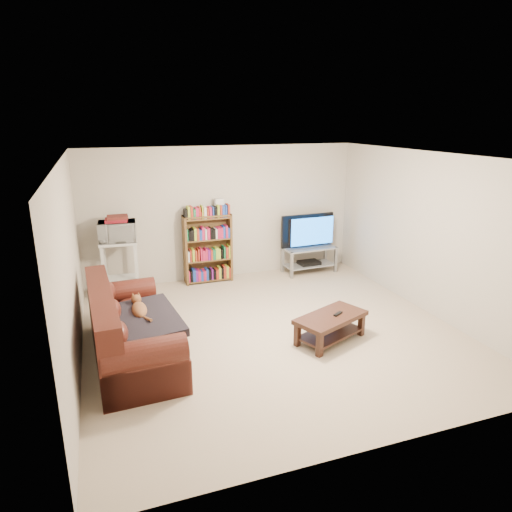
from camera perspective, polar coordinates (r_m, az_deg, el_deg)
name	(u,v)px	position (r m, az deg, el deg)	size (l,w,h in m)	color
floor	(272,332)	(6.46, 2.04, -9.42)	(5.00, 5.00, 0.00)	#C7B194
ceiling	(274,157)	(5.81, 2.29, 12.32)	(5.00, 5.00, 0.00)	white
wall_back	(223,213)	(8.33, -4.13, 5.36)	(5.00, 5.00, 0.00)	beige
wall_front	(383,328)	(3.95, 15.61, -8.68)	(5.00, 5.00, 0.00)	beige
wall_left	(70,269)	(5.65, -22.20, -1.51)	(5.00, 5.00, 0.00)	beige
wall_right	(429,234)	(7.29, 20.81, 2.60)	(5.00, 5.00, 0.00)	beige
sofa	(126,335)	(5.87, -15.90, -9.43)	(1.03, 2.18, 0.92)	#451912
blanket	(142,321)	(5.67, -14.04, -7.85)	(0.83, 1.07, 0.10)	black
cat	(139,310)	(5.82, -14.37, -6.55)	(0.23, 0.58, 0.18)	brown
coffee_table	(330,323)	(6.20, 9.29, -8.27)	(1.11, 0.84, 0.36)	#331A12
remote	(338,314)	(6.19, 10.20, -7.12)	(0.16, 0.05, 0.02)	black
tv_stand	(309,255)	(8.79, 6.67, 0.10)	(1.02, 0.50, 0.50)	#999EA3
television	(310,231)	(8.66, 6.78, 3.09)	(1.08, 0.14, 0.62)	black
dvd_player	(309,263)	(8.83, 6.64, -0.82)	(0.40, 0.28, 0.06)	black
bookshelf	(208,248)	(8.20, -6.04, 1.06)	(0.86, 0.27, 1.23)	brown
shelf_clutter	(212,208)	(8.07, -5.54, 5.95)	(0.63, 0.19, 0.28)	silver
microwave_stand	(120,261)	(7.82, -16.63, -0.60)	(0.63, 0.48, 0.95)	silver
microwave	(117,231)	(7.69, -16.94, 2.98)	(0.58, 0.40, 0.32)	silver
game_boxes	(116,220)	(7.65, -17.06, 4.33)	(0.34, 0.30, 0.05)	maroon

